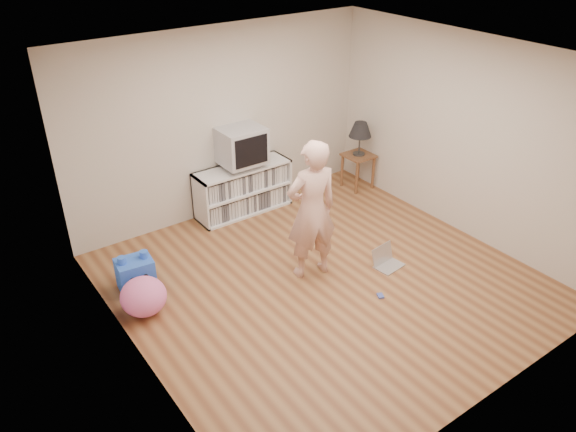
% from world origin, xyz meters
% --- Properties ---
extents(ground, '(4.50, 4.50, 0.00)m').
position_xyz_m(ground, '(0.00, 0.00, 0.00)').
color(ground, brown).
rests_on(ground, ground).
extents(walls, '(4.52, 4.52, 2.60)m').
position_xyz_m(walls, '(0.00, 0.00, 1.30)').
color(walls, beige).
rests_on(walls, ground).
extents(ceiling, '(4.50, 4.50, 0.01)m').
position_xyz_m(ceiling, '(0.00, 0.00, 2.60)').
color(ceiling, white).
rests_on(ceiling, walls).
extents(media_unit, '(1.40, 0.45, 0.70)m').
position_xyz_m(media_unit, '(0.14, 2.04, 0.35)').
color(media_unit, white).
rests_on(media_unit, ground).
extents(dvd_deck, '(0.45, 0.35, 0.07)m').
position_xyz_m(dvd_deck, '(0.14, 2.02, 0.73)').
color(dvd_deck, gray).
rests_on(dvd_deck, media_unit).
extents(crt_tv, '(0.60, 0.53, 0.50)m').
position_xyz_m(crt_tv, '(0.14, 2.02, 1.02)').
color(crt_tv, '#ADADB3').
rests_on(crt_tv, dvd_deck).
extents(side_table, '(0.42, 0.42, 0.55)m').
position_xyz_m(side_table, '(1.99, 1.65, 0.42)').
color(side_table, brown).
rests_on(side_table, ground).
extents(table_lamp, '(0.34, 0.34, 0.52)m').
position_xyz_m(table_lamp, '(1.99, 1.65, 0.94)').
color(table_lamp, '#333333').
rests_on(table_lamp, side_table).
extents(person, '(0.69, 0.52, 1.71)m').
position_xyz_m(person, '(-0.03, 0.23, 0.86)').
color(person, beige).
rests_on(person, ground).
extents(laptop, '(0.38, 0.32, 0.24)m').
position_xyz_m(laptop, '(0.83, -0.18, 0.07)').
color(laptop, silver).
rests_on(laptop, ground).
extents(playing_cards, '(0.10, 0.11, 0.02)m').
position_xyz_m(playing_cards, '(0.33, -0.61, 0.01)').
color(playing_cards, '#4557B8').
rests_on(playing_cards, ground).
extents(plush_blue, '(0.43, 0.38, 0.46)m').
position_xyz_m(plush_blue, '(-1.85, 1.16, 0.20)').
color(plush_blue, blue).
rests_on(plush_blue, ground).
extents(plush_pink, '(0.66, 0.66, 0.42)m').
position_xyz_m(plush_pink, '(-1.95, 0.69, 0.21)').
color(plush_pink, pink).
rests_on(plush_pink, ground).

